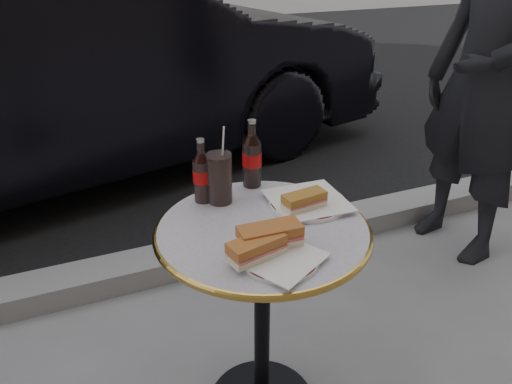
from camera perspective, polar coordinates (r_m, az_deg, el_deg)
name	(u,v)px	position (r m, az deg, el deg)	size (l,w,h in m)	color
asphalt_road	(93,77)	(6.31, -18.13, 12.37)	(40.00, 8.00, 0.00)	black
curb	(190,258)	(2.51, -7.59, -7.51)	(40.00, 0.20, 0.12)	gray
bistro_table	(262,325)	(1.64, 0.70, -14.99)	(0.62, 0.62, 0.73)	#BAB2C4
plate_left	(280,260)	(1.28, 2.74, -7.76)	(0.20, 0.20, 0.01)	silver
plate_right	(307,203)	(1.54, 5.90, -1.22)	(0.24, 0.24, 0.01)	white
sandwich_left_a	(257,249)	(1.26, 0.06, -6.55)	(0.15, 0.07, 0.05)	#AC622B
sandwich_left_b	(270,237)	(1.30, 1.59, -5.17)	(0.17, 0.08, 0.06)	#AA5D2B
sandwich_right	(304,201)	(1.49, 5.52, -1.06)	(0.13, 0.06, 0.05)	#A66E2A
cola_bottle_left	(202,171)	(1.53, -6.21, 2.46)	(0.06, 0.06, 0.21)	black
cola_bottle_right	(252,153)	(1.61, -0.47, 4.43)	(0.06, 0.06, 0.23)	black
cola_glass	(220,178)	(1.53, -4.18, 1.61)	(0.08, 0.08, 0.16)	black
parked_car	(69,67)	(3.54, -20.55, 13.20)	(4.36, 1.51, 1.43)	black
pedestrian	(488,82)	(2.57, 24.98, 11.32)	(0.64, 0.42, 1.75)	black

